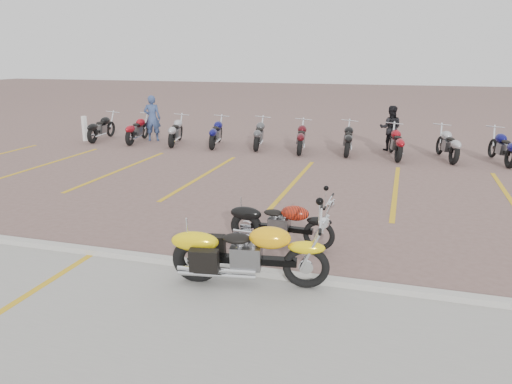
# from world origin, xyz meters

# --- Properties ---
(ground) EXTENTS (100.00, 100.00, 0.00)m
(ground) POSITION_xyz_m (0.00, 0.00, 0.00)
(ground) COLOR #755954
(ground) RESTS_ON ground
(concrete_apron) EXTENTS (60.00, 5.00, 0.01)m
(concrete_apron) POSITION_xyz_m (0.00, -4.50, 0.01)
(concrete_apron) COLOR #9E9B93
(concrete_apron) RESTS_ON ground
(curb) EXTENTS (60.00, 0.18, 0.12)m
(curb) POSITION_xyz_m (0.00, -2.00, 0.06)
(curb) COLOR #ADAAA3
(curb) RESTS_ON ground
(parking_stripes) EXTENTS (38.00, 5.50, 0.01)m
(parking_stripes) POSITION_xyz_m (0.00, 4.00, 0.00)
(parking_stripes) COLOR gold
(parking_stripes) RESTS_ON ground
(yellow_cruiser) EXTENTS (2.40, 0.52, 0.99)m
(yellow_cruiser) POSITION_xyz_m (0.66, -2.35, 0.49)
(yellow_cruiser) COLOR black
(yellow_cruiser) RESTS_ON ground
(flame_cruiser) EXTENTS (1.98, 0.31, 0.81)m
(flame_cruiser) POSITION_xyz_m (0.75, -0.65, 0.40)
(flame_cruiser) COLOR black
(flame_cruiser) RESTS_ON ground
(person_a) EXTENTS (0.76, 0.61, 1.83)m
(person_a) POSITION_xyz_m (-6.94, 9.01, 0.91)
(person_a) COLOR navy
(person_a) RESTS_ON ground
(person_b) EXTENTS (0.80, 0.63, 1.62)m
(person_b) POSITION_xyz_m (2.31, 9.62, 0.81)
(person_b) COLOR black
(person_b) RESTS_ON ground
(bollard) EXTENTS (0.19, 0.19, 1.00)m
(bollard) POSITION_xyz_m (-9.57, 8.21, 0.50)
(bollard) COLOR silver
(bollard) RESTS_ON ground
(bg_bike_row) EXTENTS (15.86, 2.09, 1.10)m
(bg_bike_row) POSITION_xyz_m (-1.60, 8.47, 0.55)
(bg_bike_row) COLOR black
(bg_bike_row) RESTS_ON ground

